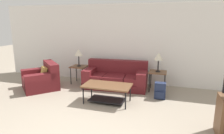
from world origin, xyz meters
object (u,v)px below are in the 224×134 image
at_px(backpack, 160,91).
at_px(side_table_left, 79,68).
at_px(side_table_right, 158,74).
at_px(armchair, 42,79).
at_px(table_lamp_right, 159,57).
at_px(couch, 116,78).
at_px(coffee_table, 107,89).
at_px(table_lamp_left, 79,53).

bearing_deg(backpack, side_table_left, 167.09).
bearing_deg(side_table_right, armchair, -166.70).
bearing_deg(table_lamp_right, couch, -179.06).
bearing_deg(side_table_left, coffee_table, -42.36).
distance_m(table_lamp_left, table_lamp_right, 2.55).
bearing_deg(side_table_left, couch, -0.95).
bearing_deg(coffee_table, side_table_left, 137.64).
distance_m(coffee_table, table_lamp_right, 1.85).
bearing_deg(table_lamp_right, backpack, -78.67).
bearing_deg(side_table_right, backpack, -78.67).
bearing_deg(couch, side_table_left, 179.05).
distance_m(armchair, table_lamp_right, 3.61).
xyz_separation_m(couch, table_lamp_right, (1.28, 0.02, 0.74)).
xyz_separation_m(armchair, side_table_right, (3.44, 0.81, 0.24)).
distance_m(coffee_table, table_lamp_left, 2.01).
height_order(side_table_left, backpack, side_table_left).
relative_size(side_table_right, table_lamp_right, 1.04).
bearing_deg(armchair, side_table_left, 42.58).
xyz_separation_m(couch, side_table_right, (1.28, 0.02, 0.23)).
distance_m(coffee_table, side_table_left, 1.90).
xyz_separation_m(armchair, backpack, (3.56, 0.20, -0.07)).
xyz_separation_m(armchair, table_lamp_left, (0.88, 0.81, 0.75)).
xyz_separation_m(armchair, table_lamp_right, (3.44, 0.81, 0.75)).
distance_m(couch, table_lamp_left, 1.47).
height_order(armchair, table_lamp_right, table_lamp_right).
relative_size(side_table_left, table_lamp_left, 1.04).
height_order(couch, side_table_right, couch).
height_order(coffee_table, table_lamp_right, table_lamp_right).
relative_size(coffee_table, side_table_right, 2.04).
bearing_deg(couch, table_lamp_left, 179.05).
bearing_deg(backpack, coffee_table, -152.53).
xyz_separation_m(side_table_right, table_lamp_right, (0.00, 0.00, 0.51)).
distance_m(couch, armchair, 2.30).
relative_size(table_lamp_left, table_lamp_right, 1.00).
height_order(armchair, table_lamp_left, table_lamp_left).
relative_size(side_table_right, backpack, 1.33).
bearing_deg(side_table_left, side_table_right, 0.00).
distance_m(couch, side_table_right, 1.30).
relative_size(side_table_left, table_lamp_right, 1.04).
bearing_deg(table_lamp_left, armchair, -137.42).
bearing_deg(side_table_right, side_table_left, 180.00).
bearing_deg(table_lamp_left, coffee_table, -42.36).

